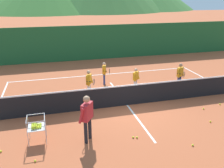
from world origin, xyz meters
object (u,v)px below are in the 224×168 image
at_px(tennis_net, 127,95).
at_px(tennis_ball_11, 203,109).
at_px(student_0, 89,81).
at_px(tennis_ball_4, 133,137).
at_px(ball_cart, 36,126).
at_px(tennis_ball_0, 137,137).
at_px(tennis_ball_2, 210,122).
at_px(tennis_ball_9, 1,151).
at_px(student_1, 104,71).
at_px(tennis_ball_7, 220,104).
at_px(student_2, 136,77).
at_px(instructor, 87,114).
at_px(tennis_ball_10, 81,118).
at_px(tennis_ball_8, 193,145).
at_px(student_3, 180,74).
at_px(tennis_ball_3, 35,161).

xyz_separation_m(tennis_net, tennis_ball_11, (3.06, -1.25, -0.47)).
xyz_separation_m(student_0, tennis_ball_4, (0.84, -3.95, -0.76)).
height_order(ball_cart, tennis_ball_0, ball_cart).
relative_size(tennis_ball_2, tennis_ball_9, 1.00).
bearing_deg(student_1, tennis_ball_7, -41.81).
xyz_separation_m(ball_cart, tennis_ball_9, (-1.12, -0.32, -0.56)).
distance_m(tennis_ball_4, tennis_ball_9, 4.32).
distance_m(student_0, tennis_ball_7, 6.09).
bearing_deg(student_2, tennis_ball_7, -40.07).
bearing_deg(instructor, tennis_ball_4, -10.05).
bearing_deg(tennis_ball_10, tennis_ball_9, -151.74).
height_order(ball_cart, tennis_ball_11, ball_cart).
bearing_deg(tennis_ball_8, tennis_ball_0, 150.87).
bearing_deg(tennis_ball_2, student_2, 113.58).
bearing_deg(student_0, student_3, -1.08).
bearing_deg(tennis_ball_2, tennis_ball_11, 68.45).
bearing_deg(tennis_ball_4, tennis_ball_10, 131.04).
height_order(tennis_ball_4, tennis_ball_10, same).
distance_m(tennis_ball_0, tennis_ball_4, 0.13).
relative_size(tennis_ball_8, tennis_ball_11, 1.00).
bearing_deg(student_2, tennis_ball_3, -136.61).
xyz_separation_m(instructor, ball_cart, (-1.66, 0.36, -0.40)).
bearing_deg(student_0, tennis_ball_9, -133.67).
xyz_separation_m(instructor, tennis_ball_11, (5.23, 1.03, -0.96)).
relative_size(tennis_ball_4, tennis_ball_11, 1.00).
distance_m(tennis_ball_0, tennis_ball_8, 1.84).
height_order(student_1, tennis_ball_9, student_1).
relative_size(instructor, tennis_ball_8, 24.25).
xyz_separation_m(instructor, tennis_ball_4, (1.54, -0.27, -0.96)).
bearing_deg(instructor, ball_cart, 167.64).
bearing_deg(tennis_ball_7, tennis_ball_4, -162.17).
bearing_deg(tennis_ball_8, tennis_ball_9, 168.20).
xyz_separation_m(instructor, tennis_ball_7, (6.23, 1.24, -0.96)).
bearing_deg(tennis_net, tennis_ball_11, -22.19).
bearing_deg(tennis_ball_2, tennis_ball_8, -142.16).
bearing_deg(tennis_ball_10, tennis_ball_0, -47.60).
bearing_deg(student_0, student_1, 53.90).
distance_m(tennis_ball_0, tennis_ball_2, 3.17).
distance_m(instructor, tennis_ball_0, 1.94).
bearing_deg(tennis_net, tennis_ball_3, -142.25).
height_order(tennis_ball_8, tennis_ball_11, same).
height_order(student_0, tennis_ball_2, student_0).
bearing_deg(tennis_ball_3, tennis_ball_4, 7.88).
distance_m(instructor, tennis_ball_4, 1.83).
height_order(instructor, tennis_ball_8, instructor).
relative_size(instructor, tennis_ball_0, 24.25).
bearing_deg(tennis_ball_8, student_0, 117.67).
relative_size(tennis_ball_9, tennis_ball_10, 1.00).
bearing_deg(tennis_net, student_3, 21.59).
bearing_deg(tennis_ball_3, student_0, 61.32).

